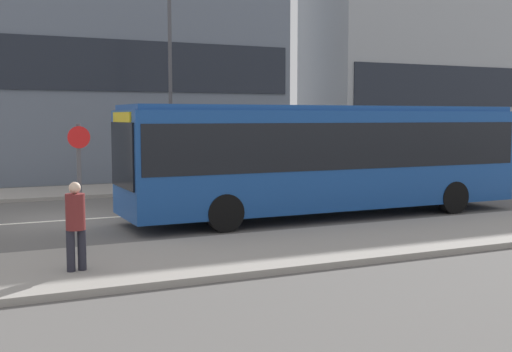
% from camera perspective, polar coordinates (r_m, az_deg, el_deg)
% --- Properties ---
extents(ground_plane, '(120.00, 120.00, 0.00)m').
position_cam_1_polar(ground_plane, '(18.56, -16.33, -3.79)').
color(ground_plane, '#595654').
extents(sidewalk_near, '(44.00, 3.50, 0.13)m').
position_cam_1_polar(sidewalk_near, '(12.50, -11.94, -7.74)').
color(sidewalk_near, gray).
rests_on(sidewalk_near, ground_plane).
extents(sidewalk_far, '(44.00, 3.50, 0.13)m').
position_cam_1_polar(sidewalk_far, '(24.69, -18.53, -1.48)').
color(sidewalk_far, gray).
rests_on(sidewalk_far, ground_plane).
extents(lane_centerline, '(41.80, 0.16, 0.01)m').
position_cam_1_polar(lane_centerline, '(18.55, -16.33, -3.78)').
color(lane_centerline, silver).
rests_on(lane_centerline, ground_plane).
extents(apartment_block_right_tower, '(18.33, 5.37, 16.51)m').
position_cam_1_polar(apartment_block_right_tower, '(41.03, 17.17, 12.60)').
color(apartment_block_right_tower, '#9EA3A8').
rests_on(apartment_block_right_tower, ground_plane).
extents(city_bus, '(11.83, 2.57, 3.16)m').
position_cam_1_polar(city_bus, '(18.47, 6.35, 2.04)').
color(city_bus, '#194793').
rests_on(city_bus, ground_plane).
extents(parked_car_0, '(4.24, 1.84, 1.44)m').
position_cam_1_polar(parked_car_0, '(27.05, 12.42, 0.52)').
color(parked_car_0, silver).
rests_on(parked_car_0, ground_plane).
extents(parked_car_1, '(4.60, 1.79, 1.42)m').
position_cam_1_polar(parked_car_1, '(30.74, 20.72, 0.85)').
color(parked_car_1, '#A39E84').
rests_on(parked_car_1, ground_plane).
extents(pedestrian_near_stop, '(0.35, 0.34, 1.59)m').
position_cam_1_polar(pedestrian_near_stop, '(11.77, -15.74, -3.87)').
color(pedestrian_near_stop, '#23232D').
rests_on(pedestrian_near_stop, sidewalk_near).
extents(bus_stop_sign, '(0.44, 0.12, 2.59)m').
position_cam_1_polar(bus_stop_sign, '(13.24, -15.42, -0.14)').
color(bus_stop_sign, '#4C4C51').
rests_on(bus_stop_sign, sidewalk_near).
extents(street_lamp, '(0.36, 0.36, 7.56)m').
position_cam_1_polar(street_lamp, '(24.84, -7.64, 9.47)').
color(street_lamp, '#4C4C51').
rests_on(street_lamp, sidewalk_far).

